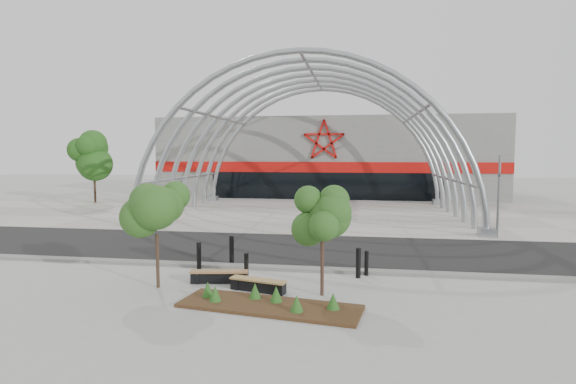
% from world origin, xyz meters
% --- Properties ---
extents(ground, '(140.00, 140.00, 0.00)m').
position_xyz_m(ground, '(0.00, 0.00, 0.00)').
color(ground, '#9B9A95').
rests_on(ground, ground).
extents(road, '(140.00, 7.00, 0.02)m').
position_xyz_m(road, '(0.00, 3.50, 0.01)').
color(road, black).
rests_on(road, ground).
extents(forecourt, '(60.00, 17.00, 0.04)m').
position_xyz_m(forecourt, '(0.00, 15.50, 0.02)').
color(forecourt, '#A19C91').
rests_on(forecourt, ground).
extents(kerb, '(60.00, 0.50, 0.12)m').
position_xyz_m(kerb, '(0.00, -0.25, 0.06)').
color(kerb, slate).
rests_on(kerb, ground).
extents(arena_building, '(34.00, 15.24, 8.00)m').
position_xyz_m(arena_building, '(0.00, 33.45, 3.99)').
color(arena_building, slate).
rests_on(arena_building, ground).
extents(vault_canopy, '(20.80, 15.80, 20.36)m').
position_xyz_m(vault_canopy, '(0.00, 15.50, 0.02)').
color(vault_canopy, '#959B9F').
rests_on(vault_canopy, ground).
extents(planting_bed, '(5.43, 2.40, 0.55)m').
position_xyz_m(planting_bed, '(0.73, -4.45, 0.13)').
color(planting_bed, '#2F2313').
rests_on(planting_bed, ground).
extents(signal_pole, '(0.20, 0.61, 4.31)m').
position_xyz_m(signal_pole, '(10.45, 7.78, 2.25)').
color(signal_pole, slate).
rests_on(signal_pole, ground).
extents(street_tree_0, '(1.52, 1.52, 3.47)m').
position_xyz_m(street_tree_0, '(-3.22, -3.12, 2.49)').
color(street_tree_0, black).
rests_on(street_tree_0, ground).
extents(street_tree_1, '(1.40, 1.40, 3.32)m').
position_xyz_m(street_tree_1, '(2.19, -3.10, 2.39)').
color(street_tree_1, '#331D19').
rests_on(street_tree_1, ground).
extents(bench_0, '(2.01, 0.74, 0.41)m').
position_xyz_m(bench_0, '(-1.39, -2.27, 0.20)').
color(bench_0, black).
rests_on(bench_0, ground).
extents(bench_1, '(1.93, 0.86, 0.40)m').
position_xyz_m(bench_1, '(0.13, -3.01, 0.19)').
color(bench_1, black).
rests_on(bench_1, ground).
extents(bollard_0, '(0.17, 0.17, 1.07)m').
position_xyz_m(bollard_0, '(-2.67, -0.76, 0.53)').
color(bollard_0, black).
rests_on(bollard_0, ground).
extents(bollard_1, '(0.18, 0.18, 1.14)m').
position_xyz_m(bollard_1, '(-1.69, 0.29, 0.57)').
color(bollard_1, black).
rests_on(bollard_1, ground).
extents(bollard_2, '(0.15, 0.15, 0.96)m').
position_xyz_m(bollard_2, '(-0.55, -1.84, 0.48)').
color(bollard_2, black).
rests_on(bollard_2, ground).
extents(bollard_3, '(0.14, 0.14, 0.90)m').
position_xyz_m(bollard_3, '(3.60, -0.57, 0.45)').
color(bollard_3, black).
rests_on(bollard_3, ground).
extents(bollard_4, '(0.17, 0.17, 1.07)m').
position_xyz_m(bollard_4, '(3.30, -0.93, 0.54)').
color(bollard_4, black).
rests_on(bollard_4, ground).
extents(bg_tree_0, '(3.00, 3.00, 6.45)m').
position_xyz_m(bg_tree_0, '(-20.00, 20.00, 4.64)').
color(bg_tree_0, black).
rests_on(bg_tree_0, ground).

